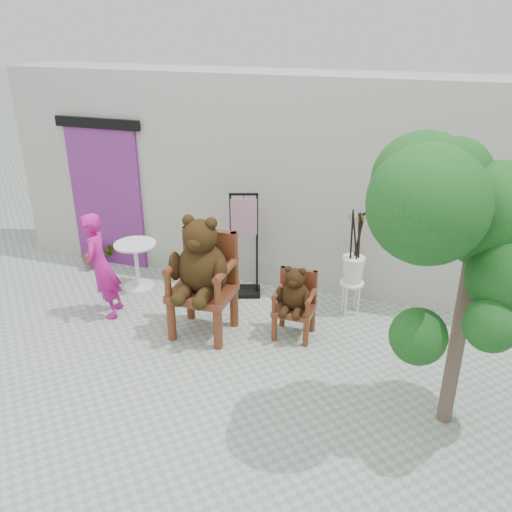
# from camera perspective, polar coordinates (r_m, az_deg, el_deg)

# --- Properties ---
(ground_plane) EXTENTS (60.00, 60.00, 0.00)m
(ground_plane) POSITION_cam_1_polar(r_m,az_deg,el_deg) (5.94, -2.82, -14.47)
(ground_plane) COLOR #939E8E
(ground_plane) RESTS_ON ground
(back_wall) EXTENTS (9.00, 1.00, 3.00)m
(back_wall) POSITION_cam_1_polar(r_m,az_deg,el_deg) (7.93, 5.09, 7.87)
(back_wall) COLOR #B1B0A5
(back_wall) RESTS_ON ground
(doorway) EXTENTS (1.40, 0.11, 2.33)m
(doorway) POSITION_cam_1_polar(r_m,az_deg,el_deg) (8.74, -15.46, 6.34)
(doorway) COLOR #6F2674
(doorway) RESTS_ON ground
(chair_big) EXTENTS (0.74, 0.82, 1.56)m
(chair_big) POSITION_cam_1_polar(r_m,az_deg,el_deg) (6.59, -5.70, -1.30)
(chair_big) COLOR #4F2211
(chair_big) RESTS_ON ground
(chair_small) EXTENTS (0.48, 0.51, 0.95)m
(chair_small) POSITION_cam_1_polar(r_m,az_deg,el_deg) (6.66, 4.11, -4.25)
(chair_small) COLOR #4F2211
(chair_small) RESTS_ON ground
(person) EXTENTS (0.48, 0.60, 1.42)m
(person) POSITION_cam_1_polar(r_m,az_deg,el_deg) (7.32, -16.03, -1.03)
(person) COLOR #B61682
(person) RESTS_ON ground
(cafe_table) EXTENTS (0.60, 0.60, 0.70)m
(cafe_table) POSITION_cam_1_polar(r_m,az_deg,el_deg) (8.04, -12.47, -0.43)
(cafe_table) COLOR white
(cafe_table) RESTS_ON ground
(display_stand) EXTENTS (0.54, 0.48, 1.51)m
(display_stand) POSITION_cam_1_polar(r_m,az_deg,el_deg) (7.62, -1.25, -0.07)
(display_stand) COLOR black
(display_stand) RESTS_ON ground
(stool_bucket) EXTENTS (0.32, 0.32, 1.45)m
(stool_bucket) POSITION_cam_1_polar(r_m,az_deg,el_deg) (7.22, 10.19, -1.40)
(stool_bucket) COLOR white
(stool_bucket) RESTS_ON ground
(tree) EXTENTS (1.82, 1.67, 2.87)m
(tree) POSITION_cam_1_polar(r_m,az_deg,el_deg) (4.87, 22.15, 2.75)
(tree) COLOR #4A362C
(tree) RESTS_ON ground
(potted_plant) EXTENTS (0.49, 0.46, 0.44)m
(potted_plant) POSITION_cam_1_polar(r_m,az_deg,el_deg) (8.95, -16.28, 0.21)
(potted_plant) COLOR #0F3713
(potted_plant) RESTS_ON ground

